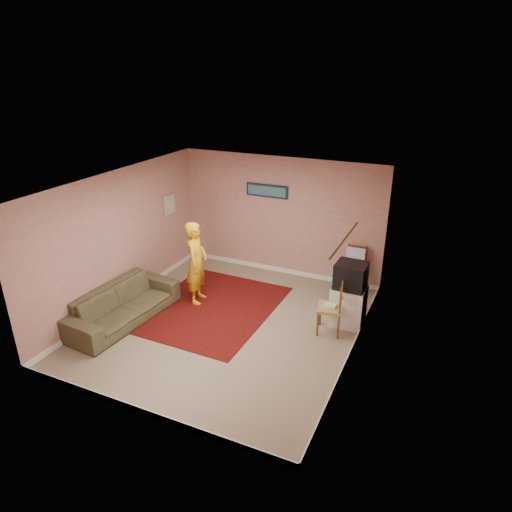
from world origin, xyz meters
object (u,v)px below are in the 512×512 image
at_px(chair_a, 355,266).
at_px(person, 197,263).
at_px(tv_cabinet, 348,306).
at_px(crt_tv, 351,276).
at_px(sofa, 123,305).
at_px(chair_b, 330,302).

bearing_deg(chair_a, person, -149.60).
bearing_deg(tv_cabinet, person, -172.79).
height_order(crt_tv, person, person).
bearing_deg(tv_cabinet, chair_a, 98.92).
xyz_separation_m(crt_tv, chair_a, (-0.19, 1.27, -0.37)).
bearing_deg(sofa, person, -30.29).
relative_size(tv_cabinet, person, 0.45).
relative_size(tv_cabinet, crt_tv, 1.33).
distance_m(tv_cabinet, crt_tv, 0.60).
distance_m(crt_tv, chair_a, 1.33).
distance_m(crt_tv, sofa, 4.11).
distance_m(tv_cabinet, sofa, 4.07).
bearing_deg(person, chair_a, -72.48).
distance_m(chair_b, person, 2.68).
xyz_separation_m(chair_a, sofa, (-3.55, -2.85, -0.27)).
height_order(tv_cabinet, chair_a, chair_a).
relative_size(crt_tv, chair_a, 1.05).
relative_size(chair_b, sofa, 0.23).
height_order(sofa, person, person).
bearing_deg(sofa, chair_a, -46.46).
relative_size(tv_cabinet, chair_a, 1.39).
xyz_separation_m(chair_a, person, (-2.70, -1.63, 0.23)).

